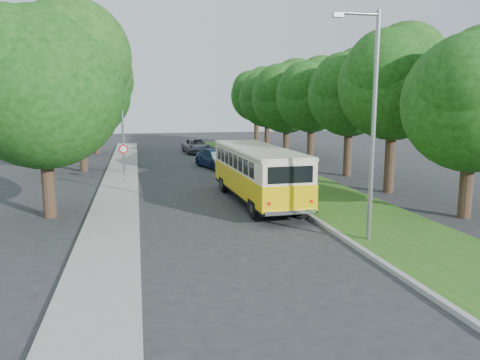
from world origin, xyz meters
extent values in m
plane|color=#28282B|center=(0.00, 0.00, 0.00)|extent=(120.00, 120.00, 0.00)
cube|color=gray|center=(3.60, 5.00, 0.07)|extent=(0.20, 70.00, 0.15)
cube|color=#265416|center=(5.95, 5.00, 0.07)|extent=(4.50, 70.00, 0.13)
cube|color=gray|center=(-4.80, 5.00, 0.06)|extent=(2.20, 70.00, 0.12)
cylinder|color=#332319|center=(10.15, 0.00, 1.67)|extent=(0.56, 0.56, 3.35)
sphere|color=#123A0D|center=(10.15, 0.00, 4.95)|extent=(5.85, 5.85, 5.85)
sphere|color=#123A0D|center=(9.28, -0.73, 5.68)|extent=(4.09, 4.09, 4.09)
cylinder|color=#332319|center=(9.96, 6.00, 2.13)|extent=(0.56, 0.56, 4.26)
sphere|color=#123A0D|center=(9.96, 6.00, 5.91)|extent=(5.98, 5.98, 5.98)
sphere|color=#123A0D|center=(11.01, 6.60, 7.10)|extent=(4.49, 4.49, 4.49)
sphere|color=#123A0D|center=(9.06, 5.25, 6.65)|extent=(4.19, 4.19, 4.19)
cylinder|color=#332319|center=(10.28, 12.00, 1.98)|extent=(0.56, 0.56, 3.95)
sphere|color=#123A0D|center=(10.28, 12.00, 5.49)|extent=(5.61, 5.61, 5.61)
sphere|color=#123A0D|center=(11.26, 12.56, 6.62)|extent=(4.21, 4.21, 4.21)
sphere|color=#123A0D|center=(9.44, 11.30, 6.20)|extent=(3.92, 3.92, 3.92)
cylinder|color=#332319|center=(9.90, 18.00, 1.93)|extent=(0.56, 0.56, 3.86)
sphere|color=#123A0D|center=(9.90, 18.00, 5.41)|extent=(5.64, 5.64, 5.64)
sphere|color=#123A0D|center=(10.89, 18.56, 6.54)|extent=(4.23, 4.23, 4.23)
sphere|color=#123A0D|center=(9.05, 17.30, 6.12)|extent=(3.95, 3.95, 3.95)
cylinder|color=#332319|center=(9.80, 24.00, 1.79)|extent=(0.56, 0.56, 3.58)
sphere|color=#123A0D|center=(9.80, 24.00, 5.33)|extent=(6.36, 6.36, 6.36)
sphere|color=#123A0D|center=(10.91, 24.64, 6.60)|extent=(4.77, 4.77, 4.77)
sphere|color=#123A0D|center=(8.84, 23.21, 6.12)|extent=(4.45, 4.45, 4.45)
cylinder|color=#332319|center=(9.67, 30.00, 1.84)|extent=(0.56, 0.56, 3.68)
sphere|color=#123A0D|center=(9.67, 30.00, 5.31)|extent=(5.91, 5.91, 5.91)
sphere|color=#123A0D|center=(10.70, 30.59, 6.49)|extent=(4.43, 4.43, 4.43)
sphere|color=#123A0D|center=(8.78, 29.26, 6.05)|extent=(4.14, 4.14, 4.14)
cylinder|color=#332319|center=(10.05, 36.00, 2.02)|extent=(0.56, 0.56, 4.05)
sphere|color=#123A0D|center=(10.05, 36.00, 5.69)|extent=(5.97, 5.97, 5.97)
sphere|color=#123A0D|center=(11.09, 36.60, 6.88)|extent=(4.48, 4.48, 4.48)
sphere|color=#123A0D|center=(9.15, 35.25, 6.43)|extent=(4.18, 4.18, 4.18)
cylinder|color=#332319|center=(-7.50, 4.00, 1.84)|extent=(0.56, 0.56, 3.68)
sphere|color=#123A0D|center=(-7.50, 4.00, 5.55)|extent=(6.80, 6.80, 6.80)
sphere|color=#123A0D|center=(-6.31, 4.68, 6.91)|extent=(5.10, 5.10, 5.10)
sphere|color=#123A0D|center=(-8.52, 3.15, 6.40)|extent=(4.76, 4.76, 4.76)
cylinder|color=#332319|center=(-7.50, 18.00, 1.84)|extent=(0.56, 0.56, 3.68)
sphere|color=#123A0D|center=(-7.50, 18.00, 5.55)|extent=(6.80, 6.80, 6.80)
sphere|color=#123A0D|center=(-6.31, 18.68, 6.91)|extent=(5.10, 5.10, 5.10)
sphere|color=#123A0D|center=(-8.52, 17.15, 6.40)|extent=(4.76, 4.76, 4.76)
cylinder|color=#332319|center=(-7.50, 30.00, 1.84)|extent=(0.56, 0.56, 3.68)
sphere|color=#123A0D|center=(-7.50, 30.00, 5.55)|extent=(6.80, 6.80, 6.80)
sphere|color=#123A0D|center=(-6.31, 30.68, 6.91)|extent=(5.10, 5.10, 5.10)
sphere|color=#123A0D|center=(-8.52, 29.15, 6.40)|extent=(4.76, 4.76, 4.76)
cylinder|color=gray|center=(4.30, -2.50, 4.00)|extent=(0.16, 0.16, 8.00)
cylinder|color=gray|center=(3.60, -2.50, 7.85)|extent=(1.40, 0.10, 0.10)
cube|color=gray|center=(2.85, -2.50, 7.78)|extent=(0.35, 0.16, 0.14)
cylinder|color=gray|center=(-4.60, 16.00, 3.75)|extent=(0.16, 0.16, 7.50)
cylinder|color=gray|center=(-5.30, 16.00, 7.35)|extent=(1.40, 0.10, 0.10)
cube|color=gray|center=(-6.05, 16.00, 7.28)|extent=(0.35, 0.16, 0.14)
cylinder|color=gray|center=(-4.50, 12.00, 1.25)|extent=(0.06, 0.06, 2.50)
cone|color=red|center=(-4.50, 11.96, 2.15)|extent=(0.56, 0.02, 0.56)
cone|color=white|center=(-4.50, 11.94, 2.15)|extent=(0.40, 0.02, 0.40)
imported|color=#ADACB1|center=(3.00, 9.89, 0.75)|extent=(2.56, 4.65, 1.50)
imported|color=white|center=(2.42, 17.42, 0.67)|extent=(1.53, 4.11, 1.34)
imported|color=navy|center=(2.19, 17.76, 0.71)|extent=(3.18, 5.27, 1.43)
imported|color=slate|center=(2.03, 28.60, 0.70)|extent=(2.55, 5.15, 1.40)
camera|label=1|loc=(-3.67, -17.29, 4.99)|focal=35.00mm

